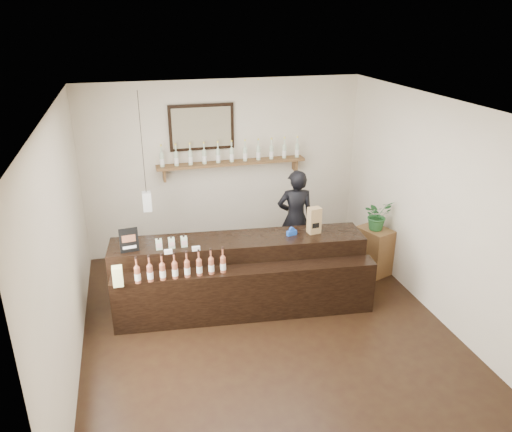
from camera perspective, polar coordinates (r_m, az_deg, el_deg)
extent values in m
plane|color=black|center=(6.57, 1.03, -12.42)|extent=(5.00, 5.00, 0.00)
plane|color=beige|center=(8.18, -3.65, 5.61)|extent=(4.50, 0.00, 4.50)
plane|color=beige|center=(3.86, 11.61, -15.52)|extent=(4.50, 0.00, 4.50)
plane|color=beige|center=(5.75, -21.05, -3.32)|extent=(0.00, 5.00, 5.00)
plane|color=beige|center=(6.81, 19.68, 0.83)|extent=(0.00, 5.00, 5.00)
plane|color=white|center=(5.48, 1.24, 12.42)|extent=(5.00, 5.00, 0.00)
cube|color=brown|center=(8.04, -2.78, 6.09)|extent=(2.40, 0.25, 0.04)
cube|color=brown|center=(7.97, -10.45, 4.68)|extent=(0.04, 0.20, 0.20)
cube|color=brown|center=(8.38, 4.46, 5.87)|extent=(0.04, 0.20, 0.20)
cube|color=black|center=(7.92, -6.25, 10.06)|extent=(1.02, 0.04, 0.72)
cube|color=#4D4132|center=(7.90, -6.22, 10.02)|extent=(0.92, 0.01, 0.62)
cube|color=white|center=(7.24, -12.35, 1.63)|extent=(0.12, 0.12, 0.28)
cylinder|color=black|center=(6.99, -12.92, 8.12)|extent=(0.01, 0.01, 1.41)
cylinder|color=beige|center=(7.87, -10.70, 6.28)|extent=(0.07, 0.07, 0.20)
cone|color=beige|center=(7.84, -10.77, 7.17)|extent=(0.07, 0.07, 0.05)
cylinder|color=beige|center=(7.82, -10.80, 7.60)|extent=(0.02, 0.02, 0.07)
cylinder|color=yellow|center=(7.81, -10.82, 7.93)|extent=(0.03, 0.03, 0.02)
cylinder|color=white|center=(7.87, -10.69, 6.14)|extent=(0.07, 0.07, 0.09)
cylinder|color=beige|center=(7.89, -9.10, 6.42)|extent=(0.07, 0.07, 0.20)
cone|color=beige|center=(7.85, -9.16, 7.31)|extent=(0.07, 0.07, 0.05)
cylinder|color=beige|center=(7.84, -9.18, 7.74)|extent=(0.02, 0.02, 0.07)
cylinder|color=yellow|center=(7.83, -9.20, 8.07)|extent=(0.03, 0.03, 0.02)
cylinder|color=white|center=(7.89, -9.09, 6.28)|extent=(0.07, 0.07, 0.09)
cylinder|color=beige|center=(7.91, -7.51, 6.56)|extent=(0.07, 0.07, 0.20)
cone|color=beige|center=(7.88, -7.55, 7.45)|extent=(0.07, 0.07, 0.05)
cylinder|color=beige|center=(7.86, -7.58, 7.87)|extent=(0.02, 0.02, 0.07)
cylinder|color=yellow|center=(7.85, -7.59, 8.20)|extent=(0.03, 0.03, 0.02)
cylinder|color=white|center=(7.91, -7.50, 6.42)|extent=(0.07, 0.07, 0.09)
cylinder|color=beige|center=(7.94, -5.93, 6.69)|extent=(0.07, 0.07, 0.20)
cone|color=beige|center=(7.90, -5.96, 7.58)|extent=(0.07, 0.07, 0.05)
cylinder|color=beige|center=(7.89, -5.98, 8.00)|extent=(0.02, 0.02, 0.07)
cylinder|color=yellow|center=(7.88, -5.99, 8.33)|extent=(0.03, 0.03, 0.02)
cylinder|color=white|center=(7.94, -5.92, 6.55)|extent=(0.07, 0.07, 0.09)
cylinder|color=beige|center=(7.97, -4.35, 6.81)|extent=(0.07, 0.07, 0.20)
cone|color=beige|center=(7.94, -4.38, 7.70)|extent=(0.07, 0.07, 0.05)
cylinder|color=beige|center=(7.92, -4.39, 8.12)|extent=(0.02, 0.02, 0.07)
cylinder|color=yellow|center=(7.91, -4.40, 8.45)|extent=(0.03, 0.03, 0.02)
cylinder|color=white|center=(7.98, -4.35, 6.67)|extent=(0.07, 0.07, 0.09)
cylinder|color=beige|center=(8.01, -2.80, 6.93)|extent=(0.07, 0.07, 0.20)
cone|color=beige|center=(7.98, -2.81, 7.81)|extent=(0.07, 0.07, 0.05)
cylinder|color=beige|center=(7.96, -2.82, 8.23)|extent=(0.02, 0.02, 0.07)
cylinder|color=yellow|center=(7.95, -2.83, 8.56)|extent=(0.03, 0.03, 0.02)
cylinder|color=white|center=(8.02, -2.79, 6.79)|extent=(0.07, 0.07, 0.09)
cylinder|color=beige|center=(8.06, -1.26, 7.04)|extent=(0.07, 0.07, 0.20)
cone|color=beige|center=(8.03, -1.26, 7.92)|extent=(0.07, 0.07, 0.05)
cylinder|color=beige|center=(8.01, -1.27, 8.33)|extent=(0.02, 0.02, 0.07)
cylinder|color=yellow|center=(8.00, -1.27, 8.66)|extent=(0.03, 0.03, 0.02)
cylinder|color=white|center=(8.06, -1.26, 6.90)|extent=(0.07, 0.07, 0.09)
cylinder|color=beige|center=(8.11, 0.27, 7.15)|extent=(0.07, 0.07, 0.20)
cone|color=beige|center=(8.08, 0.27, 8.02)|extent=(0.07, 0.07, 0.05)
cylinder|color=beige|center=(8.06, 0.27, 8.43)|extent=(0.02, 0.02, 0.07)
cylinder|color=yellow|center=(8.05, 0.27, 8.75)|extent=(0.03, 0.03, 0.02)
cylinder|color=white|center=(8.12, 0.27, 7.01)|extent=(0.07, 0.07, 0.09)
cylinder|color=beige|center=(8.17, 1.77, 7.24)|extent=(0.07, 0.07, 0.20)
cone|color=beige|center=(8.14, 1.78, 8.11)|extent=(0.07, 0.07, 0.05)
cylinder|color=beige|center=(8.12, 1.79, 8.52)|extent=(0.02, 0.02, 0.07)
cylinder|color=yellow|center=(8.11, 1.79, 8.84)|extent=(0.03, 0.03, 0.02)
cylinder|color=white|center=(8.17, 1.77, 7.11)|extent=(0.07, 0.07, 0.09)
cylinder|color=beige|center=(8.23, 3.25, 7.34)|extent=(0.07, 0.07, 0.20)
cone|color=beige|center=(8.20, 3.27, 8.19)|extent=(0.07, 0.07, 0.05)
cylinder|color=beige|center=(8.18, 3.28, 8.60)|extent=(0.02, 0.02, 0.07)
cylinder|color=yellow|center=(8.17, 3.29, 8.92)|extent=(0.03, 0.03, 0.02)
cylinder|color=white|center=(8.24, 3.25, 7.20)|extent=(0.07, 0.07, 0.09)
cylinder|color=beige|center=(8.30, 4.71, 7.42)|extent=(0.07, 0.07, 0.20)
cone|color=beige|center=(8.27, 4.74, 8.27)|extent=(0.07, 0.07, 0.05)
cylinder|color=beige|center=(8.25, 4.75, 8.68)|extent=(0.02, 0.02, 0.07)
cylinder|color=yellow|center=(8.24, 4.76, 9.00)|extent=(0.03, 0.03, 0.02)
cylinder|color=white|center=(8.30, 4.71, 7.29)|extent=(0.07, 0.07, 0.09)
cube|color=black|center=(6.86, -1.99, -6.16)|extent=(3.42, 0.93, 0.94)
cube|color=black|center=(6.54, -1.09, -8.85)|extent=(3.39, 0.63, 0.72)
cube|color=white|center=(6.32, -10.00, -4.04)|extent=(0.10, 0.04, 0.05)
cube|color=white|center=(6.35, -6.87, -3.72)|extent=(0.10, 0.04, 0.05)
cube|color=#ECEF92|center=(6.21, -15.48, -7.13)|extent=(0.12, 0.12, 0.12)
cube|color=#ECEF92|center=(6.15, -15.59, -6.15)|extent=(0.12, 0.12, 0.12)
cube|color=beige|center=(6.46, -11.04, -3.18)|extent=(0.08, 0.08, 0.13)
cube|color=#CDA09F|center=(6.41, -11.01, -3.35)|extent=(0.07, 0.00, 0.06)
cylinder|color=black|center=(6.42, -11.09, -2.54)|extent=(0.02, 0.02, 0.03)
cube|color=beige|center=(6.46, -9.63, -3.04)|extent=(0.08, 0.08, 0.13)
cube|color=#CDA09F|center=(6.42, -9.59, -3.20)|extent=(0.07, 0.00, 0.06)
cylinder|color=black|center=(6.43, -9.68, -2.40)|extent=(0.02, 0.02, 0.03)
cube|color=beige|center=(6.48, -8.23, -2.90)|extent=(0.08, 0.08, 0.13)
cube|color=#CDA09F|center=(6.44, -8.19, -3.06)|extent=(0.07, 0.00, 0.06)
cylinder|color=black|center=(6.44, -8.27, -2.26)|extent=(0.02, 0.02, 0.03)
cylinder|color=brown|center=(6.18, -13.39, -6.59)|extent=(0.07, 0.07, 0.20)
cone|color=brown|center=(6.12, -13.50, -5.55)|extent=(0.07, 0.07, 0.05)
cylinder|color=brown|center=(6.09, -13.55, -5.05)|extent=(0.02, 0.02, 0.07)
cylinder|color=black|center=(6.07, -13.59, -4.65)|extent=(0.03, 0.03, 0.02)
cylinder|color=white|center=(6.19, -13.37, -6.76)|extent=(0.07, 0.07, 0.09)
cylinder|color=brown|center=(6.18, -12.01, -6.46)|extent=(0.07, 0.07, 0.20)
cone|color=brown|center=(6.12, -12.10, -5.41)|extent=(0.07, 0.07, 0.05)
cylinder|color=brown|center=(6.09, -12.15, -4.91)|extent=(0.02, 0.02, 0.07)
cylinder|color=black|center=(6.07, -12.18, -4.52)|extent=(0.03, 0.03, 0.02)
cylinder|color=white|center=(6.19, -11.99, -6.62)|extent=(0.07, 0.07, 0.09)
cylinder|color=brown|center=(6.19, -10.62, -6.32)|extent=(0.07, 0.07, 0.20)
cone|color=brown|center=(6.13, -10.71, -5.27)|extent=(0.07, 0.07, 0.05)
cylinder|color=brown|center=(6.10, -10.75, -4.77)|extent=(0.02, 0.02, 0.07)
cylinder|color=black|center=(6.08, -10.78, -4.38)|extent=(0.03, 0.03, 0.02)
cylinder|color=white|center=(6.19, -10.61, -6.48)|extent=(0.07, 0.07, 0.09)
cylinder|color=brown|center=(6.19, -9.24, -6.18)|extent=(0.07, 0.07, 0.20)
cone|color=brown|center=(6.13, -9.32, -5.13)|extent=(0.07, 0.07, 0.05)
cylinder|color=brown|center=(6.11, -9.35, -4.63)|extent=(0.02, 0.02, 0.07)
cylinder|color=black|center=(6.09, -9.38, -4.24)|extent=(0.03, 0.03, 0.02)
cylinder|color=white|center=(6.20, -9.23, -6.34)|extent=(0.07, 0.07, 0.09)
cylinder|color=brown|center=(6.20, -7.87, -6.03)|extent=(0.07, 0.07, 0.20)
cone|color=brown|center=(6.15, -7.93, -4.99)|extent=(0.07, 0.07, 0.05)
cylinder|color=brown|center=(6.12, -7.96, -4.49)|extent=(0.02, 0.02, 0.07)
cylinder|color=black|center=(6.10, -7.98, -4.10)|extent=(0.03, 0.03, 0.02)
cylinder|color=white|center=(6.21, -7.86, -6.20)|extent=(0.07, 0.07, 0.09)
cylinder|color=brown|center=(6.22, -6.50, -5.89)|extent=(0.07, 0.07, 0.20)
cone|color=brown|center=(6.16, -6.55, -4.84)|extent=(0.07, 0.07, 0.05)
cylinder|color=brown|center=(6.13, -6.58, -4.34)|extent=(0.02, 0.02, 0.07)
cylinder|color=black|center=(6.11, -6.60, -3.95)|extent=(0.03, 0.03, 0.02)
cylinder|color=white|center=(6.23, -6.49, -6.05)|extent=(0.07, 0.07, 0.09)
cylinder|color=brown|center=(6.24, -5.14, -5.74)|extent=(0.07, 0.07, 0.20)
cone|color=brown|center=(6.18, -5.18, -4.70)|extent=(0.07, 0.07, 0.05)
cylinder|color=brown|center=(6.15, -5.20, -4.20)|extent=(0.02, 0.02, 0.07)
cylinder|color=black|center=(6.13, -5.22, -3.80)|extent=(0.03, 0.03, 0.02)
cylinder|color=white|center=(6.25, -5.14, -5.90)|extent=(0.07, 0.07, 0.09)
cylinder|color=brown|center=(6.26, -3.79, -5.58)|extent=(0.07, 0.07, 0.20)
cone|color=brown|center=(6.20, -3.82, -4.55)|extent=(0.07, 0.07, 0.05)
cylinder|color=brown|center=(6.18, -3.83, -4.05)|extent=(0.02, 0.02, 0.07)
cylinder|color=black|center=(6.15, -3.85, -3.66)|extent=(0.03, 0.03, 0.02)
cylinder|color=white|center=(6.27, -3.79, -5.75)|extent=(0.07, 0.07, 0.09)
cube|color=black|center=(6.41, -14.32, -2.70)|extent=(0.23, 0.04, 0.32)
cube|color=brown|center=(6.39, -14.34, -2.52)|extent=(0.17, 0.02, 0.09)
cube|color=white|center=(6.44, -14.24, -3.49)|extent=(0.17, 0.02, 0.04)
cube|color=olive|center=(6.79, 6.67, -0.50)|extent=(0.18, 0.14, 0.36)
cube|color=black|center=(6.76, 6.84, -1.11)|extent=(0.10, 0.02, 0.07)
cube|color=#1845AD|center=(6.75, 4.10, -1.94)|extent=(0.15, 0.09, 0.06)
cylinder|color=#1845AD|center=(6.73, 4.11, -1.57)|extent=(0.08, 0.05, 0.07)
cube|color=brown|center=(7.85, 13.32, -3.87)|extent=(0.50, 0.59, 0.72)
imported|color=#26602C|center=(7.61, 13.70, 0.11)|extent=(0.47, 0.43, 0.45)
imported|color=black|center=(7.71, 4.53, 0.43)|extent=(0.70, 0.51, 1.76)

